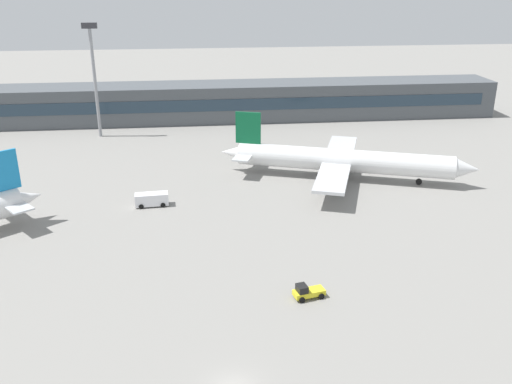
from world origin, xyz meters
TOP-DOWN VIEW (x-y plane):
  - ground_plane at (0.00, 40.00)m, footprint 400.00×400.00m
  - terminal_building at (0.00, 98.29)m, footprint 146.41×12.13m
  - airplane_mid at (23.79, 52.24)m, footprint 44.19×31.59m
  - baggage_tug_yellow at (9.45, 14.13)m, footprint 3.84×2.45m
  - service_van_white at (-9.80, 43.51)m, footprint 5.33×2.62m
  - floodlight_tower_west at (-23.89, 85.76)m, footprint 3.20×0.80m

SIDE VIEW (x-z plane):
  - ground_plane at x=0.00m, z-range 0.00..0.00m
  - baggage_tug_yellow at x=9.45m, z-range -0.08..1.67m
  - service_van_white at x=-9.80m, z-range 0.07..2.15m
  - airplane_mid at x=23.79m, z-range -2.21..9.10m
  - terminal_building at x=0.00m, z-range 0.00..9.00m
  - floodlight_tower_west at x=-23.89m, z-range 2.00..26.77m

